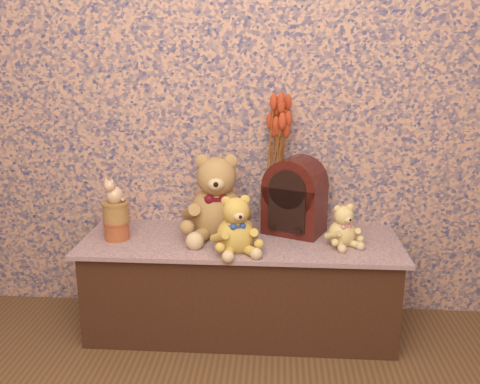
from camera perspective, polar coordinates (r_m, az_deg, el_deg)
The scene contains 10 objects.
display_shelf at distance 2.57m, azimuth 0.08°, elevation -9.87°, with size 1.46×0.53×0.46m, color #374371.
teddy_large at distance 2.47m, azimuth -2.50°, elevation -0.04°, with size 0.33×0.40×0.42m, color olive, non-canonical shape.
teddy_medium at distance 2.29m, azimuth -0.51°, elevation -3.16°, with size 0.21×0.25×0.27m, color #B48432, non-canonical shape.
teddy_small at distance 2.42m, azimuth 10.89°, elevation -3.30°, with size 0.16×0.19×0.20m, color tan, non-canonical shape.
cathedral_radio at distance 2.53m, azimuth 5.90°, elevation -0.37°, with size 0.27×0.19×0.37m, color #3A100A, non-canonical shape.
ceramic_vase at distance 2.58m, azimuth 3.77°, elevation -1.72°, with size 0.13×0.13×0.22m, color tan.
dried_stalks at distance 2.51m, azimuth 3.89°, elevation 4.97°, with size 0.21×0.21×0.40m, color #BC3C1E, non-canonical shape.
biscuit_tin_lower at distance 2.53m, azimuth -13.03°, elevation -4.01°, with size 0.12×0.12×0.08m, color #B77535.
biscuit_tin_upper at distance 2.51m, azimuth -13.15°, elevation -2.11°, with size 0.12×0.12×0.09m, color tan.
cat_figurine at distance 2.48m, azimuth -13.30°, elevation 0.27°, with size 0.09×0.10×0.12m, color silver, non-canonical shape.
Camera 1 is at (0.16, -1.07, 1.31)m, focal length 39.88 mm.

